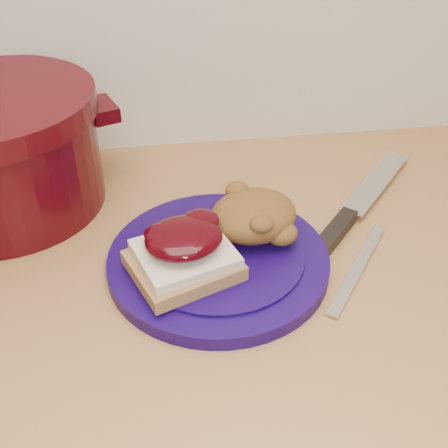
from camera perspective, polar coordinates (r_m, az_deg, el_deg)
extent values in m
cylinder|color=#130443|center=(0.69, -0.58, -3.75)|extent=(0.34, 0.34, 0.02)
cube|color=olive|center=(0.66, -4.15, -4.19)|extent=(0.15, 0.14, 0.02)
cube|color=beige|center=(0.65, -4.01, -3.00)|extent=(0.13, 0.12, 0.01)
ellipsoid|color=black|center=(0.64, -4.13, -1.41)|extent=(0.11, 0.10, 0.03)
ellipsoid|color=brown|center=(0.70, 2.99, 0.86)|extent=(0.13, 0.12, 0.06)
cube|color=black|center=(0.75, 10.92, -1.22)|extent=(0.09, 0.10, 0.02)
cube|color=silver|center=(0.87, 15.19, 4.20)|extent=(0.16, 0.17, 0.00)
cube|color=silver|center=(0.71, 13.45, -4.31)|extent=(0.12, 0.16, 0.00)
cube|color=#36050A|center=(0.84, -12.35, 11.27)|extent=(0.06, 0.07, 0.02)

